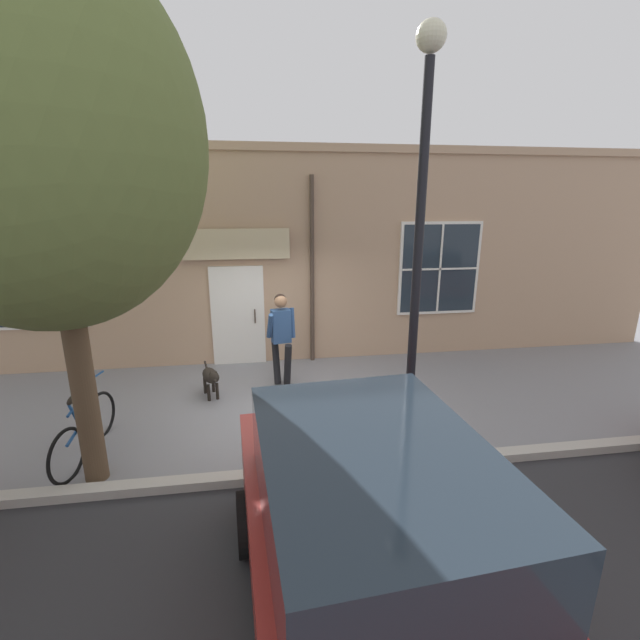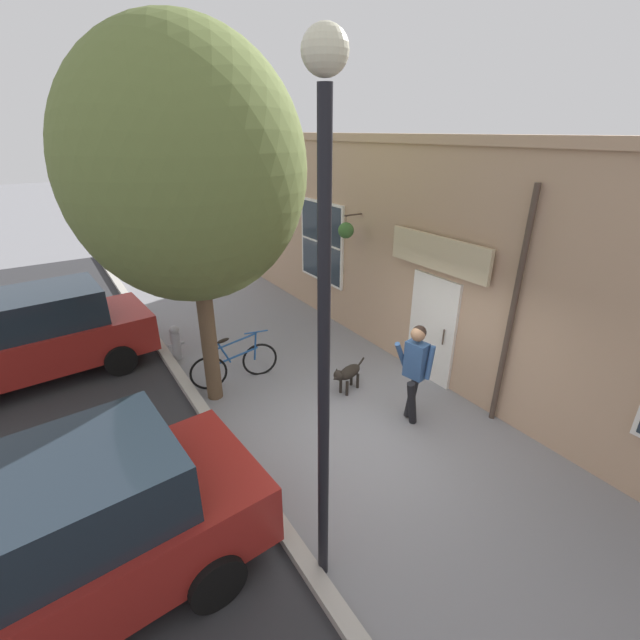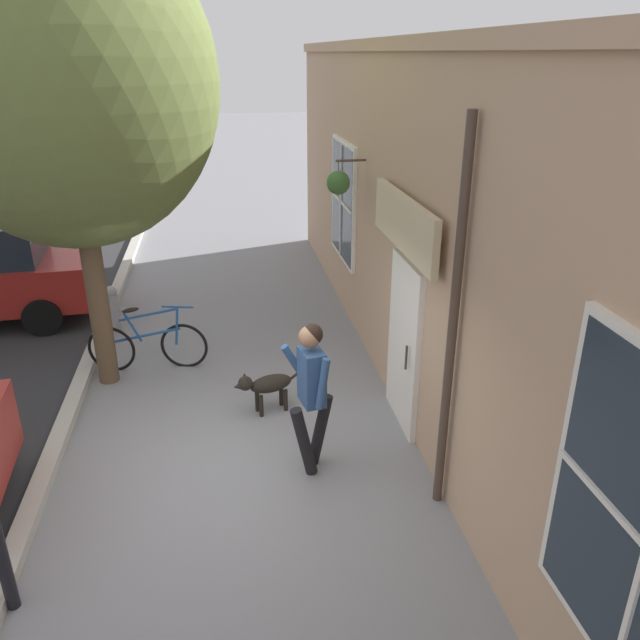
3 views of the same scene
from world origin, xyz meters
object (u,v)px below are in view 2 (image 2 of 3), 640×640
object	(u,v)px
street_lamp	(324,291)
fire_hydrant	(176,342)
parked_car_nearest_curb	(34,336)
parked_car_mid_block	(47,549)
dog_on_leash	(348,373)
pedestrian_walking	(415,365)
street_tree_by_curb	(187,176)
leaning_bicycle	(235,364)

from	to	relation	value
street_lamp	fire_hydrant	distance (m)	6.50
parked_car_nearest_curb	street_lamp	size ratio (longest dim) A/B	0.85
parked_car_mid_block	street_lamp	distance (m)	3.63
parked_car_nearest_curb	street_lamp	bearing A→B (deg)	110.00
dog_on_leash	pedestrian_walking	bearing A→B (deg)	107.16
parked_car_nearest_curb	street_lamp	world-z (taller)	street_lamp
street_tree_by_curb	fire_hydrant	size ratio (longest dim) A/B	7.76
street_tree_by_curb	parked_car_mid_block	world-z (taller)	street_tree_by_curb
pedestrian_walking	parked_car_nearest_curb	xyz separation A→B (m)	(5.15, -5.06, -0.19)
dog_on_leash	fire_hydrant	bearing A→B (deg)	-52.90
dog_on_leash	fire_hydrant	size ratio (longest dim) A/B	1.22
parked_car_mid_block	street_lamp	bearing A→B (deg)	155.68
street_lamp	fire_hydrant	size ratio (longest dim) A/B	6.71
parked_car_mid_block	street_lamp	xyz separation A→B (m)	(-2.43, 1.10, 2.46)
dog_on_leash	leaning_bicycle	world-z (taller)	leaning_bicycle
street_tree_by_curb	parked_car_mid_block	bearing A→B (deg)	47.72
pedestrian_walking	street_tree_by_curb	xyz separation A→B (m)	(2.56, -2.52, 2.84)
street_tree_by_curb	fire_hydrant	distance (m)	3.95
leaning_bicycle	pedestrian_walking	bearing A→B (deg)	125.73
dog_on_leash	street_lamp	bearing A→B (deg)	49.21
dog_on_leash	street_lamp	distance (m)	4.68
parked_car_nearest_curb	fire_hydrant	xyz separation A→B (m)	(-2.45, 0.74, -0.48)
pedestrian_walking	dog_on_leash	xyz separation A→B (m)	(0.39, -1.27, -0.67)
pedestrian_walking	fire_hydrant	xyz separation A→B (m)	(2.70, -4.32, -0.67)
leaning_bicycle	parked_car_mid_block	distance (m)	4.52
parked_car_nearest_curb	parked_car_mid_block	xyz separation A→B (m)	(0.05, 5.44, 0.00)
pedestrian_walking	street_tree_by_curb	size ratio (longest dim) A/B	0.29
street_tree_by_curb	parked_car_nearest_curb	bearing A→B (deg)	-44.46
street_lamp	leaning_bicycle	bearing A→B (deg)	-100.25
leaning_bicycle	parked_car_mid_block	xyz separation A→B (m)	(3.20, 3.16, 0.50)
dog_on_leash	parked_car_nearest_curb	size ratio (longest dim) A/B	0.21
dog_on_leash	street_tree_by_curb	distance (m)	4.31
parked_car_nearest_curb	street_tree_by_curb	bearing A→B (deg)	135.54
leaning_bicycle	fire_hydrant	size ratio (longest dim) A/B	2.25
pedestrian_walking	street_lamp	size ratio (longest dim) A/B	0.34
dog_on_leash	street_lamp	world-z (taller)	street_lamp
pedestrian_walking	leaning_bicycle	bearing A→B (deg)	-54.27
dog_on_leash	fire_hydrant	distance (m)	3.82
dog_on_leash	parked_car_mid_block	xyz separation A→B (m)	(4.80, 1.65, 0.49)
leaning_bicycle	parked_car_nearest_curb	distance (m)	3.92
leaning_bicycle	fire_hydrant	world-z (taller)	leaning_bicycle
pedestrian_walking	parked_car_mid_block	size ratio (longest dim) A/B	0.40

